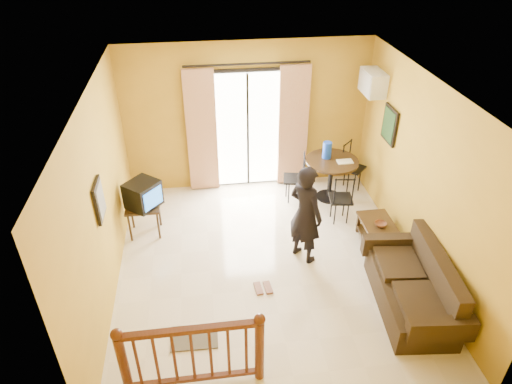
{
  "coord_description": "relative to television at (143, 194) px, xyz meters",
  "views": [
    {
      "loc": [
        -0.9,
        -5.24,
        4.75
      ],
      "look_at": [
        -0.15,
        0.2,
        1.24
      ],
      "focal_mm": 32.0,
      "sensor_mm": 36.0,
      "label": 1
    }
  ],
  "objects": [
    {
      "name": "ground",
      "position": [
        1.87,
        -1.11,
        -0.77
      ],
      "size": [
        5.0,
        5.0,
        0.0
      ],
      "primitive_type": "plane",
      "color": "beige",
      "rests_on": "ground"
    },
    {
      "name": "room_shell",
      "position": [
        1.87,
        -1.11,
        0.93
      ],
      "size": [
        5.0,
        5.0,
        5.0
      ],
      "color": "white",
      "rests_on": "ground"
    },
    {
      "name": "balcony_door",
      "position": [
        1.87,
        1.33,
        0.42
      ],
      "size": [
        2.25,
        0.14,
        2.46
      ],
      "color": "black",
      "rests_on": "ground"
    },
    {
      "name": "tv_table",
      "position": [
        -0.03,
        0.0,
        -0.3
      ],
      "size": [
        0.55,
        0.46,
        0.55
      ],
      "color": "black",
      "rests_on": "ground"
    },
    {
      "name": "television",
      "position": [
        0.0,
        0.0,
        0.0
      ],
      "size": [
        0.65,
        0.65,
        0.44
      ],
      "rotation": [
        0.0,
        0.0,
        0.87
      ],
      "color": "black",
      "rests_on": "tv_table"
    },
    {
      "name": "picture_left",
      "position": [
        -0.35,
        -1.31,
        0.78
      ],
      "size": [
        0.05,
        0.42,
        0.52
      ],
      "color": "black",
      "rests_on": "room_shell"
    },
    {
      "name": "dining_table",
      "position": [
        3.32,
        0.65,
        -0.13
      ],
      "size": [
        0.96,
        0.96,
        0.8
      ],
      "color": "black",
      "rests_on": "ground"
    },
    {
      "name": "water_jug",
      "position": [
        3.24,
        0.76,
        0.18
      ],
      "size": [
        0.16,
        0.16,
        0.31
      ],
      "primitive_type": "cylinder",
      "color": "blue",
      "rests_on": "dining_table"
    },
    {
      "name": "serving_tray",
      "position": [
        3.53,
        0.55,
        0.04
      ],
      "size": [
        0.28,
        0.18,
        0.02
      ],
      "primitive_type": "cube",
      "rotation": [
        0.0,
        0.0,
        0.01
      ],
      "color": "#EEE9CA",
      "rests_on": "dining_table"
    },
    {
      "name": "dining_chairs",
      "position": [
        3.26,
        0.5,
        -0.77
      ],
      "size": [
        1.72,
        1.51,
        0.95
      ],
      "color": "black",
      "rests_on": "ground"
    },
    {
      "name": "air_conditioner",
      "position": [
        3.96,
        0.84,
        1.38
      ],
      "size": [
        0.31,
        0.6,
        0.4
      ],
      "color": "white",
      "rests_on": "room_shell"
    },
    {
      "name": "botanical_print",
      "position": [
        4.08,
        0.19,
        0.88
      ],
      "size": [
        0.05,
        0.5,
        0.6
      ],
      "color": "black",
      "rests_on": "room_shell"
    },
    {
      "name": "coffee_table",
      "position": [
        3.72,
        -0.85,
        -0.5
      ],
      "size": [
        0.5,
        0.9,
        0.4
      ],
      "color": "black",
      "rests_on": "ground"
    },
    {
      "name": "bowl",
      "position": [
        3.72,
        -0.85,
        -0.34
      ],
      "size": [
        0.25,
        0.25,
        0.06
      ],
      "primitive_type": "imported",
      "rotation": [
        0.0,
        0.0,
        -0.41
      ],
      "color": "brown",
      "rests_on": "coffee_table"
    },
    {
      "name": "sofa",
      "position": [
        3.72,
        -2.17,
        -0.45
      ],
      "size": [
        0.99,
        1.86,
        0.85
      ],
      "rotation": [
        0.0,
        0.0,
        -0.1
      ],
      "color": "black",
      "rests_on": "ground"
    },
    {
      "name": "standing_person",
      "position": [
        2.45,
        -0.95,
        0.04
      ],
      "size": [
        0.66,
        0.71,
        1.62
      ],
      "primitive_type": "imported",
      "rotation": [
        0.0,
        0.0,
        2.21
      ],
      "color": "black",
      "rests_on": "ground"
    },
    {
      "name": "stair_balustrade",
      "position": [
        0.72,
        -3.01,
        -0.21
      ],
      "size": [
        1.63,
        0.13,
        1.04
      ],
      "color": "#471E0F",
      "rests_on": "ground"
    },
    {
      "name": "doormat",
      "position": [
        0.72,
        -2.34,
        -0.76
      ],
      "size": [
        0.61,
        0.42,
        0.02
      ],
      "primitive_type": "cube",
      "rotation": [
        0.0,
        0.0,
        -0.03
      ],
      "color": "#524D41",
      "rests_on": "ground"
    },
    {
      "name": "sandals",
      "position": [
        1.73,
        -1.58,
        -0.76
      ],
      "size": [
        0.26,
        0.26,
        0.03
      ],
      "color": "brown",
      "rests_on": "ground"
    }
  ]
}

